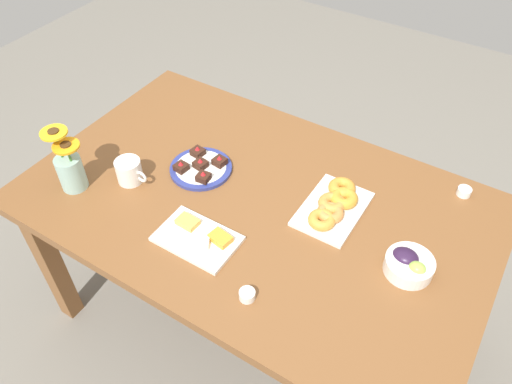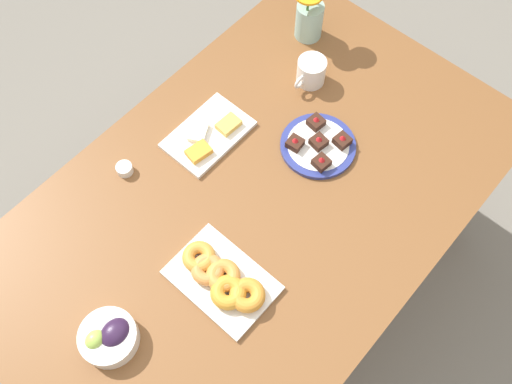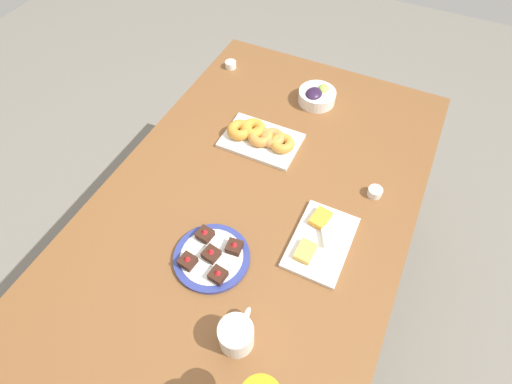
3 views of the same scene
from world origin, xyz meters
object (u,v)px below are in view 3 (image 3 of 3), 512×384
at_px(coffee_mug, 236,335).
at_px(dessert_plate, 212,257).
at_px(cheese_platter, 320,240).
at_px(jam_cup_honey, 231,64).
at_px(jam_cup_berry, 375,192).
at_px(grape_bowl, 317,96).
at_px(croissant_platter, 260,137).
at_px(dining_table, 256,214).

height_order(coffee_mug, dessert_plate, coffee_mug).
height_order(cheese_platter, jam_cup_honey, cheese_platter).
distance_m(cheese_platter, jam_cup_berry, 0.27).
bearing_deg(grape_bowl, croissant_platter, 160.02).
distance_m(cheese_platter, croissant_platter, 0.47).
bearing_deg(dessert_plate, jam_cup_berry, -40.14).
bearing_deg(croissant_platter, cheese_platter, -131.70).
xyz_separation_m(grape_bowl, dessert_plate, (-0.80, 0.03, -0.02)).
relative_size(coffee_mug, dessert_plate, 0.55).
relative_size(dining_table, jam_cup_berry, 33.33).
bearing_deg(grape_bowl, jam_cup_berry, -136.58).
bearing_deg(dining_table, cheese_platter, -104.08).
height_order(jam_cup_berry, dessert_plate, dessert_plate).
distance_m(dining_table, dessert_plate, 0.27).
height_order(dining_table, croissant_platter, croissant_platter).
height_order(croissant_platter, dessert_plate, dessert_plate).
height_order(grape_bowl, jam_cup_honey, grape_bowl).
distance_m(dining_table, croissant_platter, 0.29).
xyz_separation_m(dining_table, jam_cup_honey, (0.60, 0.41, 0.10)).
xyz_separation_m(dining_table, cheese_platter, (-0.06, -0.25, 0.10)).
relative_size(cheese_platter, dessert_plate, 1.14).
height_order(grape_bowl, croissant_platter, grape_bowl).
bearing_deg(grape_bowl, jam_cup_honey, 82.65).
bearing_deg(coffee_mug, dessert_plate, 44.37).
bearing_deg(dessert_plate, coffee_mug, -135.63).
bearing_deg(croissant_platter, jam_cup_berry, -97.59).
distance_m(grape_bowl, dessert_plate, 0.80).
relative_size(grape_bowl, dessert_plate, 0.65).
relative_size(grape_bowl, jam_cup_honey, 3.08).
xyz_separation_m(grape_bowl, cheese_platter, (-0.61, -0.24, -0.02)).
distance_m(dining_table, coffee_mug, 0.48).
relative_size(coffee_mug, jam_cup_honey, 2.64).
xyz_separation_m(cheese_platter, dessert_plate, (-0.19, 0.27, 0.00)).
distance_m(dining_table, jam_cup_honey, 0.73).
bearing_deg(jam_cup_honey, cheese_platter, -135.25).
xyz_separation_m(dining_table, croissant_platter, (0.25, 0.10, 0.11)).
distance_m(dining_table, cheese_platter, 0.27).
bearing_deg(dessert_plate, jam_cup_honey, 24.23).
xyz_separation_m(coffee_mug, jam_cup_berry, (0.62, -0.20, -0.03)).
distance_m(jam_cup_berry, dessert_plate, 0.58).
relative_size(jam_cup_honey, dessert_plate, 0.21).
bearing_deg(cheese_platter, dining_table, 75.92).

